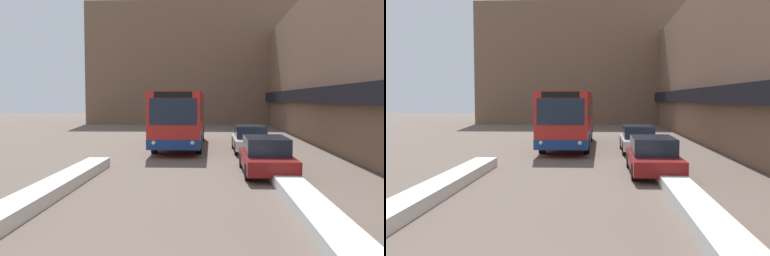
# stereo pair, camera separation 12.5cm
# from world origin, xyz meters

# --- Properties ---
(building_row_right) EXTENTS (5.50, 60.00, 10.12)m
(building_row_right) POSITION_xyz_m (9.98, 24.00, 5.04)
(building_row_right) COLOR brown
(building_row_right) RESTS_ON ground_plane
(building_backdrop_far) EXTENTS (26.00, 8.00, 13.66)m
(building_backdrop_far) POSITION_xyz_m (0.00, 46.95, 6.83)
(building_backdrop_far) COLOR brown
(building_backdrop_far) RESTS_ON ground_plane
(snow_bank_left) EXTENTS (0.90, 15.63, 0.38)m
(snow_bank_left) POSITION_xyz_m (-3.60, 5.61, 0.19)
(snow_bank_left) COLOR silver
(snow_bank_left) RESTS_ON ground_plane
(snow_bank_right) EXTENTS (0.90, 10.72, 0.34)m
(snow_bank_right) POSITION_xyz_m (3.60, 5.95, 0.17)
(snow_bank_right) COLOR silver
(snow_bank_right) RESTS_ON ground_plane
(city_bus) EXTENTS (2.59, 10.84, 3.22)m
(city_bus) POSITION_xyz_m (-0.69, 21.02, 1.74)
(city_bus) COLOR red
(city_bus) RESTS_ON ground_plane
(parked_car_front) EXTENTS (1.82, 4.60, 1.39)m
(parked_car_front) POSITION_xyz_m (3.20, 12.00, 0.70)
(parked_car_front) COLOR maroon
(parked_car_front) RESTS_ON ground_plane
(parked_car_back) EXTENTS (1.82, 4.66, 1.40)m
(parked_car_back) POSITION_xyz_m (3.20, 18.81, 0.71)
(parked_car_back) COLOR silver
(parked_car_back) RESTS_ON ground_plane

